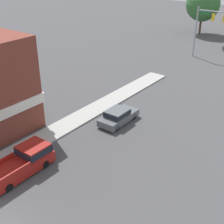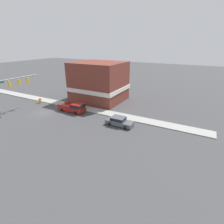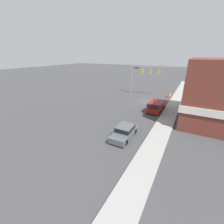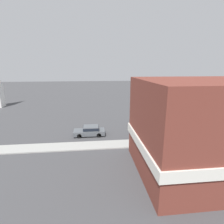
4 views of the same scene
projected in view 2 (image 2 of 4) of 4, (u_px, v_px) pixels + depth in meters
name	position (u px, v px, depth m)	size (l,w,h in m)	color
ground_plane	(44.00, 113.00, 34.58)	(200.00, 200.00, 0.00)	#424244
sidewalk_curb	(64.00, 104.00, 39.21)	(2.40, 60.00, 0.14)	#9E9E99
near_signal_assembly	(12.00, 86.00, 32.88)	(9.04, 0.49, 7.09)	gray
car_lead	(119.00, 121.00, 29.06)	(1.95, 4.54, 1.45)	black
pickup_truck_parked	(74.00, 108.00, 34.66)	(2.13, 5.55, 1.84)	black
construction_barrel	(40.00, 101.00, 39.99)	(0.63, 0.63, 1.03)	orange
corner_brick_building	(99.00, 82.00, 40.73)	(10.16, 11.48, 8.87)	brown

